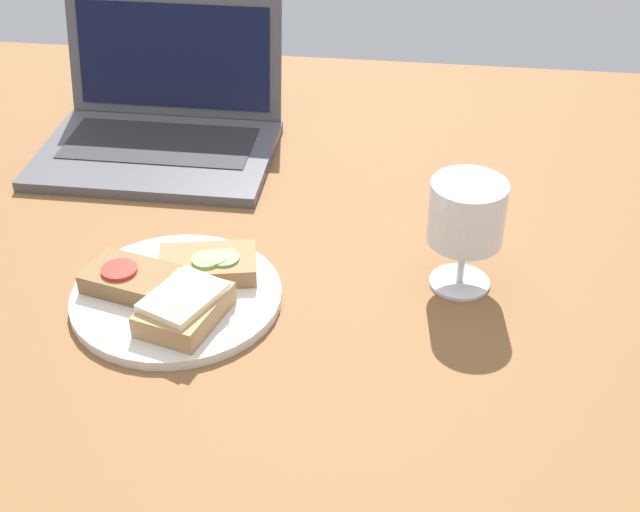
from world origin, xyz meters
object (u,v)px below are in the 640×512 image
sandwich_with_tomato (132,279)px  laptop (162,123)px  wine_glass (466,217)px  sandwich_with_cucumber (208,265)px  plate (177,297)px  sandwich_with_cheese (184,307)px

sandwich_with_tomato → laptop: 36.40cm
wine_glass → laptop: bearing=146.3°
sandwich_with_cucumber → sandwich_with_tomato: same height
plate → sandwich_with_cheese: (2.22, -4.43, 2.18)cm
sandwich_with_cheese → wine_glass: size_ratio=0.87×
sandwich_with_cheese → sandwich_with_tomato: bearing=147.0°
plate → sandwich_with_cucumber: sandwich_with_cucumber is taller
sandwich_with_cheese → laptop: size_ratio=0.35×
wine_glass → laptop: size_ratio=0.40×
plate → wine_glass: size_ratio=1.78×
plate → sandwich_with_cucumber: 5.27cm
plate → laptop: bearing=107.7°
plate → sandwich_with_cheese: 5.41cm
sandwich_with_tomato → sandwich_with_cheese: bearing=-33.0°
sandwich_with_tomato → plate: bearing=-3.2°
sandwich_with_tomato → sandwich_with_cheese: sandwich_with_cheese is taller
wine_glass → laptop: 51.92cm
sandwich_with_cucumber → laptop: size_ratio=0.37×
wine_glass → laptop: laptop is taller
plate → sandwich_with_tomato: sandwich_with_tomato is taller
sandwich_with_cheese → laptop: laptop is taller
sandwich_with_tomato → sandwich_with_cheese: size_ratio=1.01×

